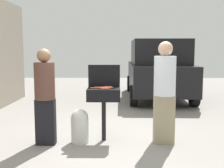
# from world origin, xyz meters

# --- Properties ---
(ground_plane) EXTENTS (24.00, 24.00, 0.00)m
(ground_plane) POSITION_xyz_m (0.00, 0.00, 0.00)
(ground_plane) COLOR gray
(bbq_grill) EXTENTS (0.60, 0.44, 0.98)m
(bbq_grill) POSITION_xyz_m (0.05, 0.10, 0.83)
(bbq_grill) COLOR black
(bbq_grill) RESTS_ON ground
(grill_lid_open) EXTENTS (0.60, 0.05, 0.42)m
(grill_lid_open) POSITION_xyz_m (0.05, 0.32, 1.19)
(grill_lid_open) COLOR black
(grill_lid_open) RESTS_ON bbq_grill
(hot_dog_0) EXTENTS (0.13, 0.04, 0.03)m
(hot_dog_0) POSITION_xyz_m (0.07, -0.03, 0.99)
(hot_dog_0) COLOR #C6593D
(hot_dog_0) RESTS_ON bbq_grill
(hot_dog_1) EXTENTS (0.13, 0.03, 0.03)m
(hot_dog_1) POSITION_xyz_m (-0.03, 0.11, 0.99)
(hot_dog_1) COLOR #AD4228
(hot_dog_1) RESTS_ON bbq_grill
(hot_dog_2) EXTENTS (0.13, 0.03, 0.03)m
(hot_dog_2) POSITION_xyz_m (0.12, 0.06, 0.99)
(hot_dog_2) COLOR #C6593D
(hot_dog_2) RESTS_ON bbq_grill
(hot_dog_3) EXTENTS (0.13, 0.04, 0.03)m
(hot_dog_3) POSITION_xyz_m (0.13, 0.19, 0.99)
(hot_dog_3) COLOR #AD4228
(hot_dog_3) RESTS_ON bbq_grill
(hot_dog_4) EXTENTS (0.13, 0.03, 0.03)m
(hot_dog_4) POSITION_xyz_m (0.16, 0.12, 0.99)
(hot_dog_4) COLOR #C6593D
(hot_dog_4) RESTS_ON bbq_grill
(hot_dog_5) EXTENTS (0.13, 0.03, 0.03)m
(hot_dog_5) POSITION_xyz_m (-0.13, 0.05, 0.99)
(hot_dog_5) COLOR #B74C33
(hot_dog_5) RESTS_ON bbq_grill
(hot_dog_6) EXTENTS (0.13, 0.04, 0.03)m
(hot_dog_6) POSITION_xyz_m (0.06, 0.16, 0.99)
(hot_dog_6) COLOR #AD4228
(hot_dog_6) RESTS_ON bbq_grill
(hot_dog_7) EXTENTS (0.13, 0.04, 0.03)m
(hot_dog_7) POSITION_xyz_m (0.12, 0.23, 0.99)
(hot_dog_7) COLOR #B74C33
(hot_dog_7) RESTS_ON bbq_grill
(hot_dog_8) EXTENTS (0.13, 0.03, 0.03)m
(hot_dog_8) POSITION_xyz_m (-0.06, 0.15, 0.99)
(hot_dog_8) COLOR #AD4228
(hot_dog_8) RESTS_ON bbq_grill
(hot_dog_9) EXTENTS (0.13, 0.04, 0.03)m
(hot_dog_9) POSITION_xyz_m (0.05, 0.00, 0.99)
(hot_dog_9) COLOR #AD4228
(hot_dog_9) RESTS_ON bbq_grill
(hot_dog_10) EXTENTS (0.13, 0.04, 0.03)m
(hot_dog_10) POSITION_xyz_m (-0.01, 0.07, 0.99)
(hot_dog_10) COLOR #B74C33
(hot_dog_10) RESTS_ON bbq_grill
(propane_tank) EXTENTS (0.32, 0.32, 0.62)m
(propane_tank) POSITION_xyz_m (-0.39, -0.03, 0.32)
(propane_tank) COLOR silver
(propane_tank) RESTS_ON ground
(person_left) EXTENTS (0.36, 0.36, 1.70)m
(person_left) POSITION_xyz_m (-0.98, -0.13, 0.92)
(person_left) COLOR black
(person_left) RESTS_ON ground
(person_right) EXTENTS (0.38, 0.38, 1.83)m
(person_right) POSITION_xyz_m (1.13, -0.04, 0.99)
(person_right) COLOR gray
(person_right) RESTS_ON ground
(parked_minivan) EXTENTS (2.08, 4.43, 2.02)m
(parked_minivan) POSITION_xyz_m (1.73, 4.78, 1.03)
(parked_minivan) COLOR black
(parked_minivan) RESTS_ON ground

